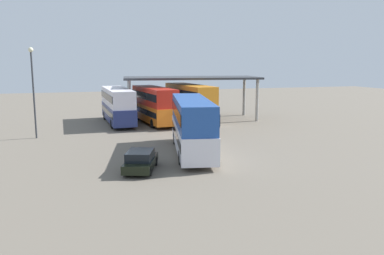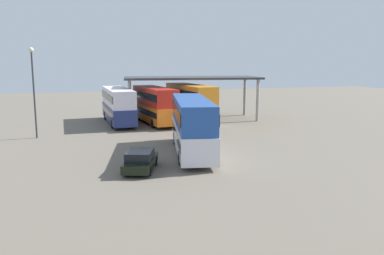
# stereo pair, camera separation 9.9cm
# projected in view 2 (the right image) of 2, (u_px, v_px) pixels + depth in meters

# --- Properties ---
(ground_plane) EXTENTS (140.00, 140.00, 0.00)m
(ground_plane) POSITION_uv_depth(u_px,v_px,m) (204.00, 161.00, 27.93)
(ground_plane) COLOR #685F53
(double_decker_main) EXTENTS (4.65, 11.58, 4.20)m
(double_decker_main) POSITION_uv_depth(u_px,v_px,m) (192.00, 124.00, 30.07)
(double_decker_main) COLOR silver
(double_decker_main) RESTS_ON ground_plane
(parked_hatchback) EXTENTS (2.99, 4.39, 1.35)m
(parked_hatchback) POSITION_uv_depth(u_px,v_px,m) (140.00, 160.00, 25.37)
(parked_hatchback) COLOR black
(parked_hatchback) RESTS_ON ground_plane
(double_decker_near_canopy) EXTENTS (2.81, 11.14, 4.00)m
(double_decker_near_canopy) POSITION_uv_depth(u_px,v_px,m) (118.00, 104.00, 44.77)
(double_decker_near_canopy) COLOR navy
(double_decker_near_canopy) RESTS_ON ground_plane
(double_decker_mid_row) EXTENTS (3.55, 10.26, 4.14)m
(double_decker_mid_row) POSITION_uv_depth(u_px,v_px,m) (154.00, 104.00, 44.72)
(double_decker_mid_row) COLOR orange
(double_decker_mid_row) RESTS_ON ground_plane
(double_decker_far_right) EXTENTS (3.57, 10.72, 4.37)m
(double_decker_far_right) POSITION_uv_depth(u_px,v_px,m) (190.00, 102.00, 45.80)
(double_decker_far_right) COLOR white
(double_decker_far_right) RESTS_ON ground_plane
(depot_canopy) EXTENTS (16.90, 8.50, 5.20)m
(depot_canopy) POSITION_uv_depth(u_px,v_px,m) (192.00, 80.00, 47.42)
(depot_canopy) COLOR #33353A
(depot_canopy) RESTS_ON ground_plane
(lamppost_tall) EXTENTS (0.44, 0.44, 8.28)m
(lamppost_tall) POSITION_uv_depth(u_px,v_px,m) (33.00, 82.00, 35.52)
(lamppost_tall) COLOR #33353A
(lamppost_tall) RESTS_ON ground_plane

